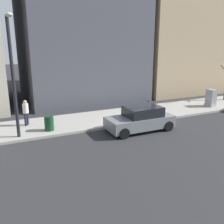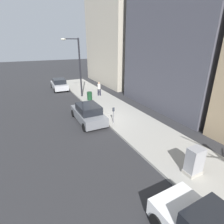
# 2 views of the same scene
# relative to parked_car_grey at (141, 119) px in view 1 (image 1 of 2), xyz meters

# --- Properties ---
(ground_plane) EXTENTS (120.00, 120.00, 0.00)m
(ground_plane) POSITION_rel_parked_car_grey_xyz_m (1.10, -0.43, -0.74)
(ground_plane) COLOR #2B2B2D
(sidewalk) EXTENTS (4.00, 36.00, 0.15)m
(sidewalk) POSITION_rel_parked_car_grey_xyz_m (3.10, -0.43, -0.66)
(sidewalk) COLOR #9E9B93
(sidewalk) RESTS_ON ground
(parked_car_grey) EXTENTS (1.93, 4.21, 1.52)m
(parked_car_grey) POSITION_rel_parked_car_grey_xyz_m (0.00, 0.00, 0.00)
(parked_car_grey) COLOR slate
(parked_car_grey) RESTS_ON ground
(parking_meter) EXTENTS (0.14, 0.10, 1.35)m
(parking_meter) POSITION_rel_parked_car_grey_xyz_m (1.55, -1.54, 0.24)
(parking_meter) COLOR slate
(parking_meter) RESTS_ON sidewalk
(utility_box) EXTENTS (0.83, 0.60, 1.43)m
(utility_box) POSITION_rel_parked_car_grey_xyz_m (2.40, -8.39, 0.11)
(utility_box) COLOR #A8A399
(utility_box) RESTS_ON sidewalk
(streetlamp) EXTENTS (1.97, 0.32, 6.50)m
(streetlamp) POSITION_rel_parked_car_grey_xyz_m (1.39, 7.03, 3.28)
(streetlamp) COLOR black
(streetlamp) RESTS_ON sidewalk
(trash_bin) EXTENTS (0.56, 0.56, 0.90)m
(trash_bin) POSITION_rel_parked_car_grey_xyz_m (2.00, 5.24, -0.14)
(trash_bin) COLOR #14381E
(trash_bin) RESTS_ON sidewalk
(pedestrian_near_meter) EXTENTS (0.36, 0.36, 1.66)m
(pedestrian_near_meter) POSITION_rel_parked_car_grey_xyz_m (3.64, 6.36, 0.35)
(pedestrian_near_meter) COLOR #1E1E2D
(pedestrian_near_meter) RESTS_ON sidewalk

